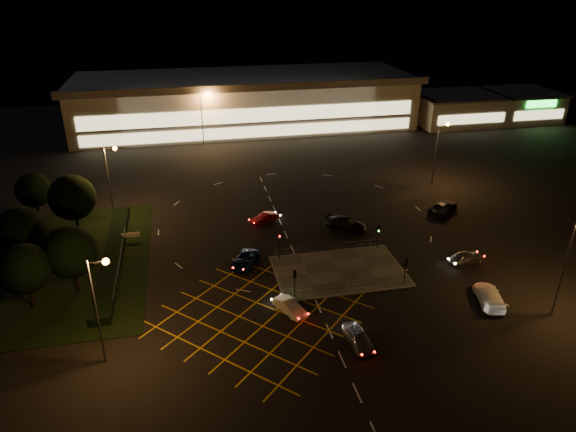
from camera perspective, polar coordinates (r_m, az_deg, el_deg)
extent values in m
plane|color=black|center=(59.22, 3.26, -5.39)|extent=(180.00, 180.00, 0.00)
cube|color=#4C4944|center=(58.05, 5.69, -6.10)|extent=(14.00, 9.00, 0.12)
cube|color=black|center=(64.36, -23.22, -4.89)|extent=(18.00, 30.00, 0.08)
cube|color=black|center=(63.23, -18.87, -4.20)|extent=(2.00, 26.00, 1.00)
cube|color=beige|center=(114.70, -4.83, 12.53)|extent=(70.00, 25.00, 10.00)
cube|color=slate|center=(113.68, -4.93, 15.09)|extent=(72.00, 26.50, 0.60)
cube|color=#FFEAA5|center=(102.60, -3.89, 11.03)|extent=(66.00, 0.20, 3.00)
cube|color=#FFEAA5|center=(103.43, -3.84, 9.32)|extent=(66.00, 0.20, 2.20)
cube|color=beige|center=(122.19, 18.10, 11.22)|extent=(18.00, 14.00, 6.00)
cube|color=slate|center=(121.53, 18.30, 12.66)|extent=(18.80, 14.80, 0.40)
cube|color=#FFEAA5|center=(116.40, 19.73, 10.13)|extent=(15.30, 0.20, 2.00)
cube|color=beige|center=(130.76, 24.34, 11.11)|extent=(14.00, 14.00, 6.00)
cube|color=slate|center=(130.14, 24.59, 12.44)|extent=(14.80, 14.80, 0.40)
cube|color=#FFEAA5|center=(125.37, 26.12, 10.05)|extent=(11.90, 0.20, 2.00)
cube|color=#19E533|center=(124.79, 26.36, 11.09)|extent=(7.00, 0.30, 1.40)
cylinder|color=slate|center=(45.56, -20.49, -10.11)|extent=(0.20, 0.20, 10.00)
cylinder|color=slate|center=(42.96, -20.54, -4.80)|extent=(1.40, 0.12, 0.12)
sphere|color=orange|center=(42.87, -19.60, -4.79)|extent=(0.56, 0.56, 0.56)
cylinder|color=slate|center=(54.80, 28.23, -5.38)|extent=(0.20, 0.20, 10.00)
cylinder|color=slate|center=(72.36, -19.27, 3.46)|extent=(0.20, 0.20, 10.00)
cylinder|color=slate|center=(70.73, -19.26, 7.12)|extent=(1.40, 0.12, 0.12)
sphere|color=orange|center=(70.66, -18.70, 7.15)|extent=(0.56, 0.56, 0.56)
cylinder|color=slate|center=(82.64, 16.06, 6.56)|extent=(0.20, 0.20, 10.00)
cylinder|color=slate|center=(81.63, 16.91, 9.76)|extent=(1.40, 0.12, 0.12)
sphere|color=orange|center=(81.97, 17.34, 9.73)|extent=(0.56, 0.56, 0.56)
cylinder|color=slate|center=(100.34, -9.52, 10.42)|extent=(0.20, 0.20, 10.00)
cylinder|color=slate|center=(99.27, -9.31, 13.13)|extent=(1.40, 0.12, 0.12)
sphere|color=orange|center=(99.32, -8.89, 13.13)|extent=(0.56, 0.56, 0.56)
cylinder|color=slate|center=(111.18, 11.87, 11.68)|extent=(0.20, 0.20, 10.00)
cylinder|color=slate|center=(110.47, 12.44, 14.10)|extent=(1.40, 0.12, 0.12)
sphere|color=orange|center=(110.77, 12.78, 14.07)|extent=(0.56, 0.56, 0.56)
cylinder|color=black|center=(52.58, 0.74, -7.61)|extent=(0.10, 0.10, 3.00)
cube|color=black|center=(51.94, 0.75, -6.49)|extent=(0.28, 0.18, 0.90)
sphere|color=#19FF33|center=(52.05, 0.72, -6.42)|extent=(0.16, 0.16, 0.16)
cylinder|color=black|center=(56.06, 12.87, -6.04)|extent=(0.10, 0.10, 3.00)
cube|color=black|center=(55.46, 12.99, -4.98)|extent=(0.28, 0.18, 0.90)
sphere|color=#19FF33|center=(55.56, 12.93, -4.92)|extent=(0.16, 0.16, 0.16)
cylinder|color=black|center=(59.31, -0.94, -3.49)|extent=(0.10, 0.10, 3.00)
cube|color=black|center=(58.74, -0.95, -2.47)|extent=(0.28, 0.18, 0.90)
sphere|color=#FF0C0C|center=(58.63, -0.93, -2.53)|extent=(0.16, 0.16, 0.16)
cylinder|color=black|center=(62.42, 9.94, -2.35)|extent=(0.10, 0.10, 3.00)
cube|color=black|center=(61.88, 10.02, -1.36)|extent=(0.28, 0.18, 0.90)
sphere|color=#19FF33|center=(61.77, 10.07, -1.42)|extent=(0.16, 0.16, 0.16)
cylinder|color=black|center=(57.57, -26.66, -7.89)|extent=(0.36, 0.36, 2.52)
sphere|color=black|center=(56.09, -27.27, -5.23)|extent=(5.04, 5.04, 5.04)
cylinder|color=black|center=(64.77, -26.87, -4.12)|extent=(0.36, 0.36, 2.70)
sphere|color=black|center=(63.37, -27.44, -1.51)|extent=(5.40, 5.40, 5.40)
cylinder|color=black|center=(70.75, -22.38, -0.71)|extent=(0.36, 0.36, 2.88)
sphere|color=black|center=(69.39, -22.85, 1.91)|extent=(5.76, 5.76, 5.76)
cylinder|color=black|center=(77.59, -26.02, 0.64)|extent=(0.36, 0.36, 2.34)
sphere|color=black|center=(76.57, -26.42, 2.58)|extent=(4.68, 4.68, 4.68)
cylinder|color=black|center=(58.21, -22.46, -6.54)|extent=(0.36, 0.36, 2.70)
sphere|color=black|center=(56.64, -23.00, -3.69)|extent=(5.40, 5.40, 5.40)
imported|color=#A6A9AD|center=(47.51, 7.81, -13.27)|extent=(2.15, 4.52, 1.49)
imported|color=white|center=(51.07, 0.17, -10.04)|extent=(3.02, 4.10, 1.29)
imported|color=#0C1F4B|center=(58.96, -4.82, -4.86)|extent=(4.12, 5.15, 1.30)
imported|color=black|center=(67.20, 6.46, -0.83)|extent=(5.67, 4.68, 1.55)
imported|color=#989B9E|center=(62.59, 19.20, -4.34)|extent=(4.40, 2.43, 1.42)
imported|color=maroon|center=(68.74, -2.58, -0.20)|extent=(3.94, 2.71, 1.23)
imported|color=black|center=(74.79, 16.84, 1.00)|extent=(5.88, 5.57, 1.54)
imported|color=white|center=(56.20, 21.49, -8.24)|extent=(3.56, 5.80, 1.57)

